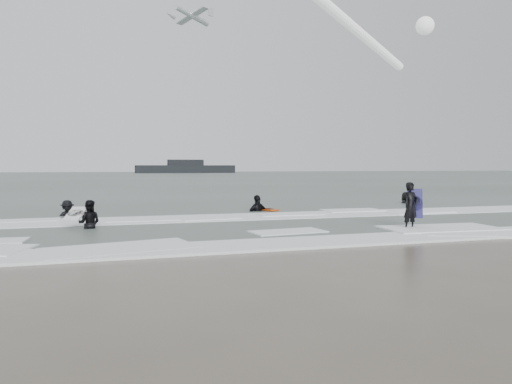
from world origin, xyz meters
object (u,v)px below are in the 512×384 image
object	(u,v)px
surfer_centre	(410,230)
surfer_wading	(89,230)
surfer_breaker	(67,217)
surfer_right_far	(406,204)
airshow_jet	(330,22)
surfer_right_near	(258,212)
vessel_horizon	(186,168)

from	to	relation	value
surfer_centre	surfer_wading	size ratio (longest dim) A/B	1.04
surfer_breaker	surfer_right_far	bearing A→B (deg)	-15.04
airshow_jet	surfer_right_far	bearing A→B (deg)	-109.95
surfer_centre	surfer_breaker	distance (m)	13.30
surfer_breaker	surfer_right_near	xyz separation A→B (m)	(8.03, -0.19, 0.00)
surfer_breaker	surfer_right_far	distance (m)	17.27
surfer_centre	surfer_right_near	xyz separation A→B (m)	(-2.86, 7.45, 0.00)
vessel_horizon	airshow_jet	distance (m)	81.39
surfer_wading	surfer_right_far	bearing A→B (deg)	-145.83
surfer_right_far	vessel_horizon	xyz separation A→B (m)	(6.82, 119.69, 1.43)
airshow_jet	vessel_horizon	bearing A→B (deg)	96.00
surfer_breaker	airshow_jet	size ratio (longest dim) A/B	0.04
surfer_wading	vessel_horizon	world-z (taller)	vessel_horizon
surfer_breaker	vessel_horizon	distance (m)	124.01
surfer_centre	surfer_wading	xyz separation A→B (m)	(-9.92, 3.20, 0.00)
surfer_wading	surfer_breaker	distance (m)	4.54
surfer_centre	surfer_wading	bearing A→B (deg)	148.56
surfer_centre	vessel_horizon	distance (m)	129.97
surfer_centre	surfer_breaker	bearing A→B (deg)	131.38
surfer_breaker	vessel_horizon	bearing A→B (deg)	57.26
surfer_right_near	surfer_right_far	xyz separation A→B (m)	(9.13, 2.16, 0.00)
airshow_jet	surfer_centre	bearing A→B (deg)	-112.66
surfer_wading	surfer_right_near	bearing A→B (deg)	-136.40
surfer_wading	airshow_jet	world-z (taller)	airshow_jet
surfer_centre	airshow_jet	distance (m)	59.67
surfer_right_far	surfer_breaker	bearing A→B (deg)	-8.85
surfer_wading	vessel_horizon	bearing A→B (deg)	-87.76
surfer_right_near	vessel_horizon	bearing A→B (deg)	-114.79
surfer_right_near	vessel_horizon	xyz separation A→B (m)	(15.95, 121.85, 1.43)
surfer_breaker	airshow_jet	bearing A→B (deg)	31.85
surfer_right_near	airshow_jet	bearing A→B (deg)	-136.33
surfer_wading	surfer_right_near	distance (m)	8.25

